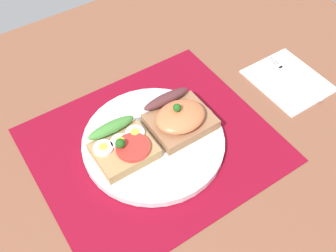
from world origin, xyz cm
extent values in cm
cube|color=brown|center=(0.00, 0.00, -1.60)|extent=(120.00, 90.00, 3.20)
cube|color=maroon|center=(0.00, 0.00, 0.15)|extent=(39.74, 34.59, 0.30)
cylinder|color=white|center=(0.00, 0.00, 1.00)|extent=(24.40, 24.40, 1.41)
cube|color=#AB8553|center=(-5.59, -0.34, 2.68)|extent=(9.64, 7.92, 1.94)
cylinder|color=red|center=(-4.47, -1.06, 3.95)|extent=(5.68, 5.68, 0.60)
ellipsoid|color=#468A38|center=(-5.59, 4.02, 4.55)|extent=(8.48, 2.20, 1.80)
sphere|color=#1E5919|center=(-6.12, -0.34, 5.05)|extent=(1.60, 1.60, 1.60)
cylinder|color=white|center=(-8.48, 1.51, 3.90)|extent=(3.22, 3.22, 0.50)
cylinder|color=yellow|center=(-8.48, 1.51, 4.23)|extent=(1.45, 1.45, 0.16)
cylinder|color=white|center=(-5.59, 1.07, 3.90)|extent=(3.22, 3.22, 0.50)
cylinder|color=yellow|center=(-5.59, 1.07, 4.23)|extent=(1.45, 1.45, 0.16)
cylinder|color=white|center=(-2.70, 1.31, 3.90)|extent=(3.22, 3.22, 0.50)
cylinder|color=yellow|center=(-2.70, 1.31, 4.23)|extent=(1.45, 1.45, 0.16)
cube|color=#996A47|center=(5.59, -0.40, 2.65)|extent=(10.72, 8.85, 1.88)
ellipsoid|color=#E37042|center=(5.17, -0.53, 4.82)|extent=(8.79, 7.08, 2.47)
ellipsoid|color=#532A2B|center=(5.59, 4.42, 4.49)|extent=(9.11, 2.20, 1.80)
sphere|color=#1E5919|center=(4.79, 0.20, 6.75)|extent=(1.40, 1.40, 1.40)
cube|color=white|center=(30.77, -1.47, 0.30)|extent=(12.71, 14.81, 0.60)
cube|color=#B7B7BC|center=(31.58, -3.72, 0.76)|extent=(0.80, 11.25, 0.32)
cube|color=#B7B7BC|center=(31.58, 2.11, 0.76)|extent=(1.50, 1.20, 0.32)
cube|color=#B7B7BC|center=(30.93, 4.11, 0.76)|extent=(0.32, 2.80, 0.32)
cube|color=#B7B7BC|center=(31.58, 4.11, 0.76)|extent=(0.32, 2.80, 0.32)
cube|color=#B7B7BC|center=(32.23, 4.11, 0.76)|extent=(0.32, 2.80, 0.32)
camera|label=1|loc=(-20.55, -35.26, 55.13)|focal=42.18mm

